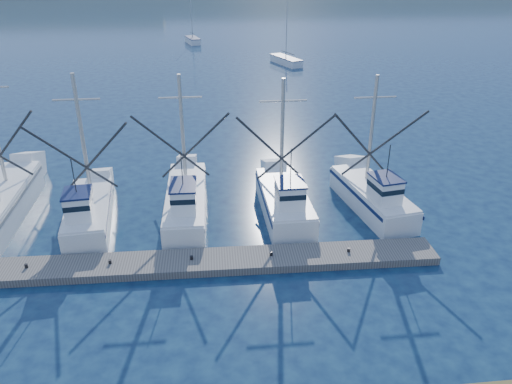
# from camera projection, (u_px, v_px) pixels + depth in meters

# --- Properties ---
(ground) EXTENTS (500.00, 500.00, 0.00)m
(ground) POSITION_uv_depth(u_px,v_px,m) (365.00, 325.00, 21.18)
(ground) COLOR #0C1B38
(ground) RESTS_ON ground
(floating_dock) EXTENTS (30.94, 2.60, 0.41)m
(floating_dock) POSITION_uv_depth(u_px,v_px,m) (131.00, 266.00, 24.76)
(floating_dock) COLOR slate
(floating_dock) RESTS_ON ground
(trawler_fleet) EXTENTS (31.12, 9.49, 8.93)m
(trawler_fleet) POSITION_uv_depth(u_px,v_px,m) (130.00, 206.00, 28.91)
(trawler_fleet) COLOR white
(trawler_fleet) RESTS_ON ground
(sailboat_near) EXTENTS (3.79, 6.48, 8.10)m
(sailboat_near) POSITION_uv_depth(u_px,v_px,m) (286.00, 61.00, 69.26)
(sailboat_near) COLOR white
(sailboat_near) RESTS_ON ground
(sailboat_far) EXTENTS (2.76, 5.01, 8.10)m
(sailboat_far) POSITION_uv_depth(u_px,v_px,m) (193.00, 40.00, 84.81)
(sailboat_far) COLOR white
(sailboat_far) RESTS_ON ground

